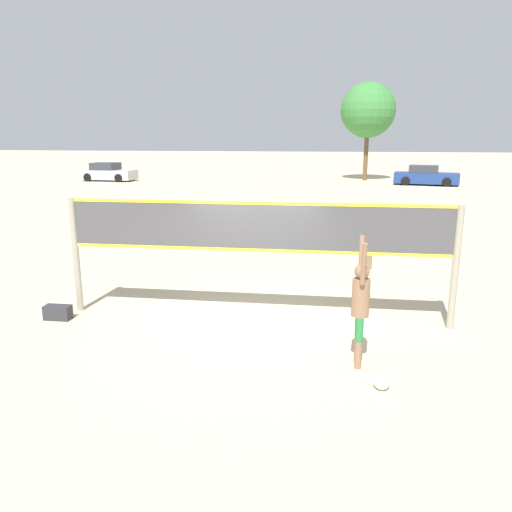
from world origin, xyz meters
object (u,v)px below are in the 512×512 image
at_px(player_spiker, 360,301).
at_px(parked_car_near, 426,176).
at_px(player_blocker, 366,256).
at_px(volleyball, 382,382).
at_px(gear_bag, 58,312).
at_px(volleyball_net, 256,239).
at_px(parked_car_mid, 108,173).
at_px(tree_left_cluster, 368,110).

bearing_deg(player_spiker, parked_car_near, -12.31).
bearing_deg(parked_car_near, player_blocker, -91.05).
height_order(player_blocker, volleyball, player_blocker).
relative_size(gear_bag, parked_car_near, 0.11).
distance_m(volleyball_net, parked_car_near, 30.21).
xyz_separation_m(player_spiker, parked_car_mid, (-17.91, 30.78, -0.46)).
xyz_separation_m(player_spiker, gear_bag, (-5.89, 1.28, -0.96)).
bearing_deg(player_spiker, player_blocker, -5.79).
bearing_deg(player_blocker, volleyball, 0.55).
bearing_deg(volleyball, parked_car_mid, 120.01).
distance_m(gear_bag, parked_car_near, 32.08).
xyz_separation_m(volleyball_net, tree_left_cluster, (4.48, 32.27, 3.82)).
bearing_deg(player_blocker, parked_car_near, 167.08).
xyz_separation_m(player_blocker, gear_bag, (-6.16, -1.40, -1.05)).
bearing_deg(gear_bag, volleyball, -18.19).
distance_m(parked_car_near, tree_left_cluster, 7.20).
height_order(player_blocker, gear_bag, player_blocker).
xyz_separation_m(player_blocker, parked_car_mid, (-18.18, 28.10, -0.55)).
height_order(volleyball_net, gear_bag, volleyball_net).
xyz_separation_m(player_spiker, tree_left_cluster, (2.57, 34.12, 4.38)).
bearing_deg(volleyball, player_blocker, 90.55).
height_order(volleyball_net, player_spiker, volleyball_net).
height_order(volleyball, gear_bag, gear_bag).
xyz_separation_m(parked_car_mid, tree_left_cluster, (20.47, 3.34, 4.84)).
bearing_deg(player_blocker, player_spiker, -5.79).
bearing_deg(volleyball, volleyball_net, 130.48).
relative_size(volleyball_net, parked_car_near, 1.59).
bearing_deg(parked_car_near, parked_car_mid, -168.13).
relative_size(parked_car_mid, tree_left_cluster, 0.59).
bearing_deg(player_blocker, gear_bag, -77.18).
height_order(gear_bag, parked_car_mid, parked_car_mid).
distance_m(volleyball_net, player_spiker, 2.72).
bearing_deg(parked_car_near, tree_left_cluster, 153.00).
distance_m(volleyball, tree_left_cluster, 35.36).
height_order(volleyball_net, tree_left_cluster, tree_left_cluster).
bearing_deg(player_spiker, volleyball_net, 45.99).
bearing_deg(gear_bag, volleyball_net, 8.12).
distance_m(player_spiker, parked_car_mid, 35.61).
xyz_separation_m(player_blocker, tree_left_cluster, (2.30, 31.44, 4.29)).
relative_size(volleyball_net, gear_bag, 14.47).
relative_size(volleyball, parked_car_mid, 0.05).
height_order(player_spiker, tree_left_cluster, tree_left_cluster).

